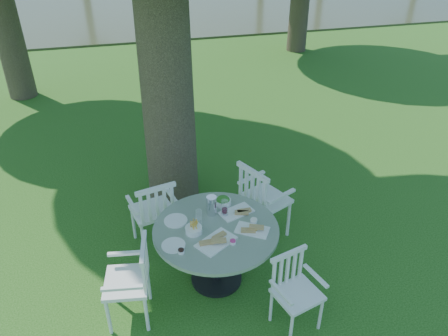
{
  "coord_description": "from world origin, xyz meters",
  "views": [
    {
      "loc": [
        -1.13,
        -4.14,
        3.6
      ],
      "look_at": [
        0.0,
        0.2,
        0.85
      ],
      "focal_mm": 35.0,
      "sensor_mm": 36.0,
      "label": 1
    }
  ],
  "objects": [
    {
      "name": "chair_se",
      "position": [
        0.25,
        -1.44,
        0.48
      ],
      "size": [
        0.5,
        0.48,
        0.81
      ],
      "rotation": [
        0.0,
        0.0,
        0.27
      ],
      "color": "white",
      "rests_on": "ground"
    },
    {
      "name": "chair_ne",
      "position": [
        0.34,
        -0.14,
        0.6
      ],
      "size": [
        0.65,
        0.67,
        1.02
      ],
      "rotation": [
        0.0,
        0.0,
        -4.28
      ],
      "color": "white",
      "rests_on": "ground"
    },
    {
      "name": "table",
      "position": [
        -0.33,
        -0.73,
        0.57
      ],
      "size": [
        1.3,
        1.3,
        0.73
      ],
      "color": "black",
      "rests_on": "ground"
    },
    {
      "name": "chair_sw",
      "position": [
        -1.19,
        -1.01,
        0.53
      ],
      "size": [
        0.49,
        0.52,
        0.9
      ],
      "rotation": [
        0.0,
        0.0,
        -1.73
      ],
      "color": "white",
      "rests_on": "ground"
    },
    {
      "name": "tableware",
      "position": [
        -0.33,
        -0.62,
        0.77
      ],
      "size": [
        1.13,
        0.89,
        0.22
      ],
      "color": "white",
      "rests_on": "table"
    },
    {
      "name": "ground",
      "position": [
        0.0,
        0.0,
        0.0
      ],
      "size": [
        140.0,
        140.0,
        0.0
      ],
      "primitive_type": "plane",
      "color": "#143F0D",
      "rests_on": "ground"
    },
    {
      "name": "chair_nw",
      "position": [
        -0.88,
        -0.02,
        0.54
      ],
      "size": [
        0.55,
        0.53,
        0.92
      ],
      "rotation": [
        0.0,
        0.0,
        -2.91
      ],
      "color": "white",
      "rests_on": "ground"
    }
  ]
}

